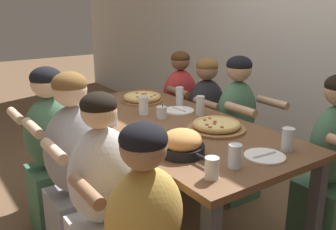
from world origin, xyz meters
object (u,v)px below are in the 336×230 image
Objects in this scene: drinking_glass_a at (200,106)px; diner_near_midright at (104,211)px; empty_plate_b at (179,111)px; diner_near_center at (77,179)px; pizza_board_second at (216,126)px; drinking_glass_b at (180,97)px; drinking_glass_g at (212,169)px; drinking_glass_h at (235,156)px; drinking_glass_e at (112,117)px; pizza_board_main at (142,98)px; diner_far_center at (236,135)px; diner_far_midleft at (206,127)px; skillet_bowl at (182,144)px; drinking_glass_d at (288,141)px; diner_near_midleft at (53,157)px; empty_plate_a at (265,156)px; drinking_glass_c at (92,104)px; drinking_glass_f at (144,105)px; diner_far_left at (180,116)px; diner_far_right at (330,174)px; cocktail_glass_blue at (162,113)px.

drinking_glass_a is 1.09m from diner_near_midright.
empty_plate_b is 0.19× the size of diner_near_center.
pizza_board_second is 2.55× the size of drinking_glass_b.
diner_near_center is (0.02, -0.96, -0.30)m from drinking_glass_a.
drinking_glass_h reaches higher than drinking_glass_g.
drinking_glass_e is at bearing 25.85° from diner_near_center.
pizza_board_main is 0.90× the size of pizza_board_second.
diner_far_midleft is at bearing -90.00° from diner_far_center.
drinking_glass_d is at bearing 60.56° from skillet_bowl.
diner_near_midleft reaches higher than drinking_glass_a.
empty_plate_b is 0.55m from diner_far_center.
empty_plate_a is at bearing 53.41° from diner_far_center.
diner_near_midleft is (0.07, -0.34, -0.31)m from drinking_glass_c.
drinking_glass_f is at bearing -173.53° from empty_plate_a.
diner_near_center reaches higher than diner_far_midleft.
pizza_board_second is 2.67× the size of drinking_glass_c.
drinking_glass_f is 0.73m from diner_near_midleft.
diner_far_center reaches higher than diner_far_left.
drinking_glass_e is 0.10× the size of diner_near_center.
diner_near_midleft is at bearing -105.88° from empty_plate_b.
diner_far_right is (1.13, 0.35, -0.31)m from drinking_glass_b.
pizza_board_second is at bearing -169.40° from drinking_glass_d.
diner_near_midright reaches higher than pizza_board_second.
drinking_glass_b is at bearing 52.94° from diner_far_left.
diner_far_midleft is at bearing 30.17° from diner_near_midright.
diner_far_center is (0.47, 1.02, -0.31)m from drinking_glass_c.
drinking_glass_h is at bearing 62.30° from diner_far_left.
pizza_board_second is 0.43m from cocktail_glass_blue.
drinking_glass_g is 1.34m from diner_far_center.
pizza_board_second is 0.57m from drinking_glass_h.
diner_far_left reaches higher than empty_plate_b.
empty_plate_b is 1.76× the size of drinking_glass_d.
pizza_board_main is 1.52m from diner_far_right.
diner_far_midleft is at bearing -90.00° from diner_far_right.
cocktail_glass_blue is at bearing 170.05° from drinking_glass_h.
drinking_glass_g is (0.03, -0.40, 0.04)m from empty_plate_a.
empty_plate_a is 0.18m from drinking_glass_d.
drinking_glass_f is at bearing -29.19° from pizza_board_main.
cocktail_glass_blue is 0.90m from diner_near_midright.
drinking_glass_c is 0.12× the size of diner_far_center.
pizza_board_main is 2.29× the size of drinking_glass_b.
diner_far_midleft is at bearing 116.19° from empty_plate_b.
drinking_glass_f is 1.33m from diner_far_right.
drinking_glass_f is 1.10× the size of drinking_glass_h.
drinking_glass_c is (-0.18, -0.67, 0.01)m from drinking_glass_b.
empty_plate_a is 0.18× the size of diner_far_center.
drinking_glass_h is at bearing 44.58° from diner_far_center.
empty_plate_b is (-0.96, 0.14, -0.00)m from empty_plate_a.
drinking_glass_d is 1.06m from diner_near_midright.
drinking_glass_f is at bearing -108.34° from empty_plate_b.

